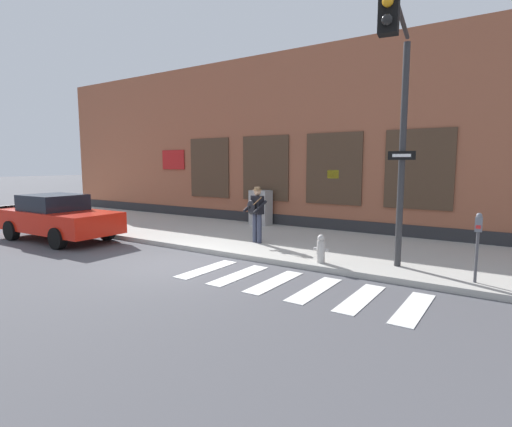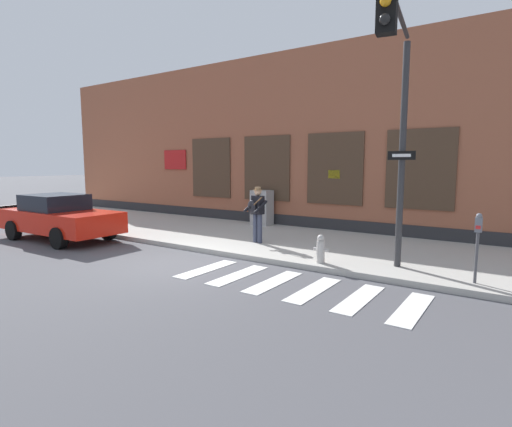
{
  "view_description": "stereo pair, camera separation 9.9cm",
  "coord_description": "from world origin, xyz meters",
  "px_view_note": "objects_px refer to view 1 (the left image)",
  "views": [
    {
      "loc": [
        7.16,
        -7.31,
        2.55
      ],
      "look_at": [
        1.3,
        1.5,
        1.23
      ],
      "focal_mm": 28.0,
      "sensor_mm": 36.0,
      "label": 1
    },
    {
      "loc": [
        7.24,
        -7.25,
        2.55
      ],
      "look_at": [
        1.3,
        1.5,
        1.23
      ],
      "focal_mm": 28.0,
      "sensor_mm": 36.0,
      "label": 2
    }
  ],
  "objects_px": {
    "traffic_light": "(398,100)",
    "red_car": "(58,217)",
    "busker": "(256,211)",
    "fire_hydrant": "(321,249)",
    "parking_meter": "(478,237)",
    "utility_box": "(261,208)"
  },
  "relations": [
    {
      "from": "red_car",
      "to": "fire_hydrant",
      "type": "bearing_deg",
      "value": 9.67
    },
    {
      "from": "red_car",
      "to": "busker",
      "type": "bearing_deg",
      "value": 23.77
    },
    {
      "from": "parking_meter",
      "to": "utility_box",
      "type": "xyz_separation_m",
      "value": [
        -7.91,
        4.13,
        -0.26
      ]
    },
    {
      "from": "busker",
      "to": "parking_meter",
      "type": "distance_m",
      "value": 6.11
    },
    {
      "from": "fire_hydrant",
      "to": "parking_meter",
      "type": "bearing_deg",
      "value": 3.81
    },
    {
      "from": "parking_meter",
      "to": "fire_hydrant",
      "type": "bearing_deg",
      "value": -176.19
    },
    {
      "from": "utility_box",
      "to": "fire_hydrant",
      "type": "relative_size",
      "value": 1.97
    },
    {
      "from": "parking_meter",
      "to": "fire_hydrant",
      "type": "height_order",
      "value": "parking_meter"
    },
    {
      "from": "busker",
      "to": "utility_box",
      "type": "xyz_separation_m",
      "value": [
        -1.87,
        3.14,
        -0.29
      ]
    },
    {
      "from": "busker",
      "to": "parking_meter",
      "type": "height_order",
      "value": "busker"
    },
    {
      "from": "red_car",
      "to": "parking_meter",
      "type": "height_order",
      "value": "parking_meter"
    },
    {
      "from": "parking_meter",
      "to": "traffic_light",
      "type": "bearing_deg",
      "value": -152.63
    },
    {
      "from": "traffic_light",
      "to": "red_car",
      "type": "bearing_deg",
      "value": -174.84
    },
    {
      "from": "busker",
      "to": "traffic_light",
      "type": "height_order",
      "value": "traffic_light"
    },
    {
      "from": "traffic_light",
      "to": "fire_hydrant",
      "type": "distance_m",
      "value": 3.84
    },
    {
      "from": "busker",
      "to": "fire_hydrant",
      "type": "distance_m",
      "value": 3.04
    },
    {
      "from": "red_car",
      "to": "parking_meter",
      "type": "bearing_deg",
      "value": 8.09
    },
    {
      "from": "busker",
      "to": "traffic_light",
      "type": "xyz_separation_m",
      "value": [
        4.55,
        -1.76,
        2.69
      ]
    },
    {
      "from": "traffic_light",
      "to": "utility_box",
      "type": "xyz_separation_m",
      "value": [
        -6.42,
        4.9,
        -2.99
      ]
    },
    {
      "from": "utility_box",
      "to": "fire_hydrant",
      "type": "height_order",
      "value": "utility_box"
    },
    {
      "from": "traffic_light",
      "to": "utility_box",
      "type": "distance_m",
      "value": 8.61
    },
    {
      "from": "traffic_light",
      "to": "parking_meter",
      "type": "height_order",
      "value": "traffic_light"
    }
  ]
}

